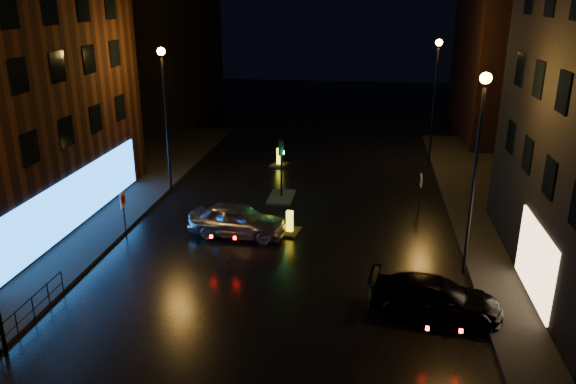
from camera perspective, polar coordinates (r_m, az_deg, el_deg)
name	(u,v)px	position (r m, az deg, el deg)	size (l,w,h in m)	color
ground	(253,340)	(19.79, -3.54, -14.76)	(120.00, 120.00, 0.00)	black
pavement_left	(14,225)	(31.68, -26.07, -2.99)	(12.00, 44.00, 0.15)	black
building_far_left	(157,41)	(54.73, -13.14, 14.74)	(8.00, 16.00, 14.00)	black
building_far_right	(515,61)	(49.60, 22.08, 12.23)	(8.00, 14.00, 12.00)	black
street_lamp_lfar	(165,99)	(32.52, -12.43, 9.23)	(0.44, 0.44, 8.37)	black
street_lamp_rnear	(478,145)	(23.08, 18.74, 4.51)	(0.44, 0.44, 8.37)	black
street_lamp_rfar	(436,83)	(38.62, 14.76, 10.63)	(0.44, 0.44, 8.37)	black
traffic_signal	(281,190)	(32.15, -0.67, 0.24)	(1.40, 2.40, 3.45)	black
guard_railing	(16,319)	(21.56, -25.95, -11.49)	(0.05, 6.04, 1.00)	black
silver_hatchback	(238,220)	(27.23, -5.13, -2.85)	(1.89, 4.69, 1.60)	#AAADB2
dark_sedan	(435,297)	(21.45, 14.72, -10.30)	(1.95, 4.80, 1.39)	black
bollard_near	(290,228)	(27.58, 0.18, -3.69)	(1.09, 1.46, 1.16)	black
bollard_far	(279,162)	(38.36, -0.89, 3.09)	(1.25, 1.57, 1.20)	black
road_sign_left	(123,203)	(27.88, -16.41, -1.11)	(0.09, 0.54, 2.24)	black
road_sign_right	(421,183)	(30.92, 13.34, 0.85)	(0.08, 0.49, 2.01)	black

